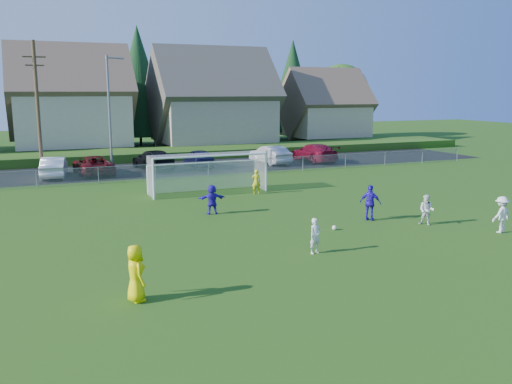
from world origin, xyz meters
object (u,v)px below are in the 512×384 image
Objects in this scene: car_e at (199,158)px; car_f at (270,155)px; car_c at (93,165)px; car_d at (154,160)px; goalkeeper at (256,182)px; player_blue_a at (370,203)px; referee at (136,273)px; car_g at (314,153)px; car_b at (54,167)px; player_white_a at (315,236)px; soccer_goal at (207,167)px; player_white_c at (501,215)px; player_blue_b at (212,199)px; soccer_ball at (334,228)px; player_white_b at (427,210)px.

car_e is 6.51m from car_f.
car_d reaches higher than car_c.
car_c is at bearing 3.36° from car_d.
car_e is (3.77, -0.28, -0.02)m from car_d.
car_c is (-8.54, 12.12, -0.02)m from goalkeeper.
player_blue_a is 21.77m from car_f.
car_g is at bearing -47.88° from referee.
player_blue_a is 0.38× the size of car_b.
car_b reaches higher than goalkeeper.
player_white_a is 14.34m from soccer_goal.
soccer_goal is (-2.68, 1.71, 0.86)m from goalkeeper.
player_white_c is 0.36× the size of car_b.
player_blue_b is 0.32× the size of car_f.
car_g is (4.31, 25.44, -0.02)m from player_white_c.
soccer_goal reaches higher than car_d.
car_e reaches higher than soccer_ball.
player_white_c is at bearing -26.10° from soccer_ball.
player_blue_a reaches higher than car_f.
referee is at bearing 69.16° from car_d.
car_e reaches higher than car_b.
referee is 0.33× the size of car_d.
car_g is at bearing -126.38° from player_blue_b.
player_blue_a reaches higher than player_white_c.
car_b is (-7.02, 16.23, -0.01)m from player_blue_b.
car_e is 0.94× the size of car_f.
car_g reaches higher than player_white_b.
car_d is at bearing -4.21° from car_g.
car_g is 17.32m from soccer_goal.
car_b is (-8.59, 24.47, 0.06)m from player_white_a.
referee is at bearing 76.62° from goalkeeper.
player_white_b is 26.17m from car_c.
car_f reaches higher than car_b.
car_f is at bearing -96.53° from goalkeeper.
car_b is at bearing -7.65° from referee.
soccer_ball is 3.93m from player_white_a.
car_f is at bearing -4.56° from car_g.
goalkeeper is 0.29× the size of car_c.
soccer_goal is (1.66, 6.07, 0.84)m from player_blue_b.
soccer_ball is at bearing 106.40° from car_c.
car_c is at bearing -13.94° from player_blue_a.
goalkeeper is at bearing 92.23° from car_e.
soccer_ball is 0.15× the size of player_white_b.
car_c is (-15.16, 25.17, -0.10)m from player_white_c.
player_white_b is 0.27× the size of car_d.
car_g is at bearing 170.92° from car_f.
soccer_goal is at bearing -34.59° from referee.
goalkeeper is at bearing -70.64° from player_white_c.
soccer_ball is at bearing 124.73° from car_b.
soccer_ball is at bearing 110.36° from goalkeeper.
player_blue_b is at bearing 99.68° from car_c.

